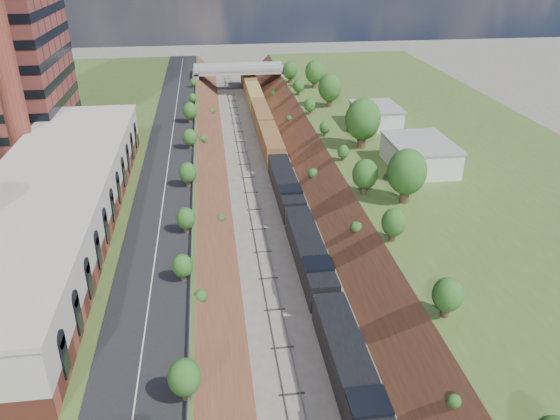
{
  "coord_description": "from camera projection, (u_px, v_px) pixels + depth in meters",
  "views": [
    {
      "loc": [
        -8.52,
        -24.22,
        36.88
      ],
      "look_at": [
        -0.29,
        37.77,
        6.0
      ],
      "focal_mm": 35.0,
      "sensor_mm": 36.0,
      "label": 1
    }
  ],
  "objects": [
    {
      "name": "white_building_far",
      "position": [
        376.0,
        116.0,
        104.34
      ],
      "size": [
        8.0,
        10.0,
        3.6
      ],
      "primitive_type": "cube",
      "color": "silver",
      "rests_on": "platform_right"
    },
    {
      "name": "tree_right_large",
      "position": [
        407.0,
        172.0,
        72.27
      ],
      "size": [
        5.25,
        5.25,
        7.61
      ],
      "color": "#473323",
      "rests_on": "platform_right"
    },
    {
      "name": "guardrail",
      "position": [
        194.0,
        157.0,
        88.21
      ],
      "size": [
        0.1,
        171.0,
        0.7
      ],
      "color": "#99999E",
      "rests_on": "platform_left"
    },
    {
      "name": "tree_left_crest",
      "position": [
        185.0,
        289.0,
        52.13
      ],
      "size": [
        2.45,
        2.45,
        3.55
      ],
      "color": "#473323",
      "rests_on": "platform_left"
    },
    {
      "name": "rail_right_track",
      "position": [
        280.0,
        183.0,
        92.46
      ],
      "size": [
        1.58,
        180.0,
        0.18
      ],
      "primitive_type": "cube",
      "color": "gray",
      "rests_on": "ground"
    },
    {
      "name": "overpass",
      "position": [
        239.0,
        75.0,
        145.12
      ],
      "size": [
        24.5,
        8.3,
        7.4
      ],
      "color": "gray",
      "rests_on": "ground"
    },
    {
      "name": "embankment_left",
      "position": [
        199.0,
        188.0,
        90.89
      ],
      "size": [
        10.0,
        180.0,
        10.0
      ],
      "primitive_type": "cube",
      "rotation": [
        0.0,
        0.79,
        0.0
      ],
      "color": "brown",
      "rests_on": "ground"
    },
    {
      "name": "freight_train",
      "position": [
        273.0,
        149.0,
        99.92
      ],
      "size": [
        3.28,
        131.77,
        4.84
      ],
      "color": "black",
      "rests_on": "ground"
    },
    {
      "name": "road",
      "position": [
        169.0,
        160.0,
        88.12
      ],
      "size": [
        8.0,
        180.0,
        0.1
      ],
      "primitive_type": "cube",
      "color": "black",
      "rests_on": "platform_left"
    },
    {
      "name": "white_building_near",
      "position": [
        419.0,
        155.0,
        84.76
      ],
      "size": [
        9.0,
        12.0,
        4.0
      ],
      "primitive_type": "cube",
      "color": "silver",
      "rests_on": "platform_right"
    },
    {
      "name": "rail_left_track",
      "position": [
        249.0,
        184.0,
        91.84
      ],
      "size": [
        1.58,
        180.0,
        0.18
      ],
      "primitive_type": "cube",
      "color": "gray",
      "rests_on": "ground"
    },
    {
      "name": "commercial_building",
      "position": [
        52.0,
        204.0,
        65.56
      ],
      "size": [
        14.3,
        62.3,
        7.0
      ],
      "color": "brown",
      "rests_on": "platform_left"
    },
    {
      "name": "platform_right",
      "position": [
        452.0,
        161.0,
        94.98
      ],
      "size": [
        44.0,
        180.0,
        5.0
      ],
      "primitive_type": "cube",
      "color": "#426027",
      "rests_on": "ground"
    },
    {
      "name": "platform_left",
      "position": [
        59.0,
        181.0,
        87.19
      ],
      "size": [
        44.0,
        180.0,
        5.0
      ],
      "primitive_type": "cube",
      "color": "#426027",
      "rests_on": "ground"
    },
    {
      "name": "embankment_right",
      "position": [
        328.0,
        181.0,
        93.49
      ],
      "size": [
        10.0,
        180.0,
        10.0
      ],
      "primitive_type": "cube",
      "rotation": [
        0.0,
        0.79,
        0.0
      ],
      "color": "brown",
      "rests_on": "ground"
    }
  ]
}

